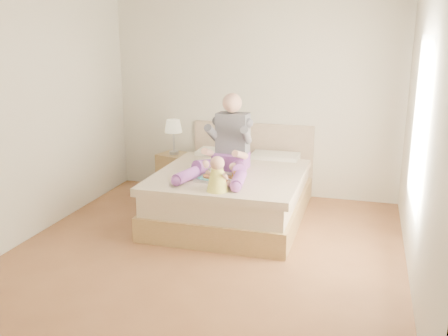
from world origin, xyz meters
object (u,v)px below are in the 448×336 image
(nightstand, at_px, (176,172))
(adult, at_px, (228,149))
(baby, at_px, (218,177))
(bed, at_px, (234,191))
(tray, at_px, (218,178))

(nightstand, bearing_deg, adult, -26.68)
(nightstand, height_order, baby, baby)
(bed, distance_m, baby, 1.03)
(adult, xyz_separation_m, baby, (0.11, -0.76, -0.12))
(tray, xyz_separation_m, baby, (0.11, -0.38, 0.12))
(bed, height_order, adult, adult)
(nightstand, xyz_separation_m, tray, (1.05, -1.34, 0.37))
(bed, relative_size, nightstand, 4.07)
(bed, xyz_separation_m, tray, (-0.04, -0.54, 0.32))
(bed, relative_size, baby, 5.80)
(nightstand, height_order, tray, tray)
(adult, height_order, tray, adult)
(tray, relative_size, baby, 1.30)
(bed, height_order, tray, bed)
(nightstand, relative_size, baby, 1.43)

